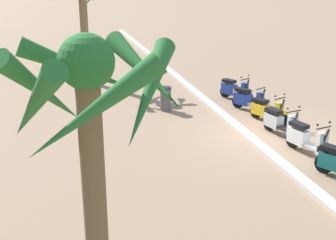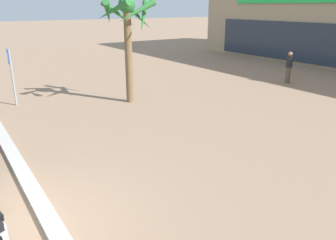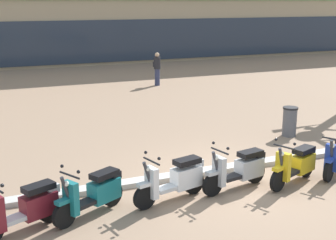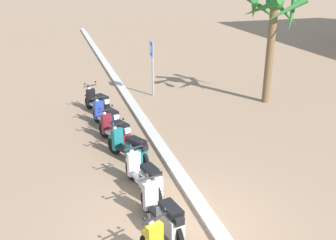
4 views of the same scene
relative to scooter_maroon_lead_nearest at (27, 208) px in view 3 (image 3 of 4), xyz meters
name	(u,v)px [view 3 (image 3 of 4)]	position (x,y,z in m)	size (l,w,h in m)	color
ground_plane	(228,180)	(4.76, 0.69, -0.46)	(200.00, 200.00, 0.00)	#93755B
curb_strip	(217,170)	(4.76, 1.29, -0.40)	(60.00, 0.36, 0.12)	#BCB7AD
scooter_maroon_lead_nearest	(27,208)	(0.00, 0.00, 0.00)	(1.63, 0.87, 1.17)	black
scooter_teal_tail_end	(94,193)	(1.33, 0.18, 0.00)	(1.62, 0.97, 1.17)	black
scooter_white_gap_after_mid	(176,179)	(3.14, 0.19, 0.01)	(1.82, 0.74, 1.17)	black
scooter_silver_second_in_line	(240,169)	(4.76, 0.20, 0.00)	(1.83, 0.70, 1.17)	black
scooter_yellow_far_back	(296,165)	(6.18, -0.03, -0.01)	(1.71, 0.86, 1.17)	black
pedestrian_by_palm_tree	(157,68)	(7.86, 13.35, 0.44)	(0.34, 0.46, 1.69)	#2D3351
litter_bin	(290,121)	(8.45, 3.23, 0.03)	(0.48, 0.48, 0.95)	#56565B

